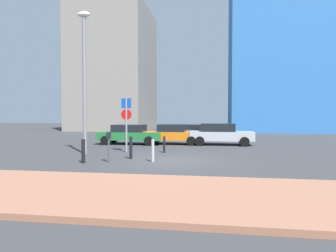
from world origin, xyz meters
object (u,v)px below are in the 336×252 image
Objects in this scene: traffic_bollard_edge at (83,151)px; parked_car_silver at (221,134)px; parked_car_orange at (173,134)px; parking_meter at (109,143)px; street_lamp at (84,71)px; traffic_bollard_mid at (164,145)px; traffic_bollard_near at (131,148)px; parking_sign_post at (126,118)px; parked_car_green at (130,134)px; traffic_bollard_far at (153,151)px.

parked_car_silver is at bearing 57.00° from traffic_bollard_edge.
parked_car_orange is 3.02× the size of parking_meter.
parked_car_orange is 9.05m from parking_meter.
street_lamp is (-2.28, 2.63, 3.52)m from parking_meter.
parked_car_silver is at bearing 57.86° from traffic_bollard_mid.
parked_car_silver is at bearing 60.69° from traffic_bollard_near.
traffic_bollard_edge is at bearing -137.17° from traffic_bollard_near.
street_lamp is at bearing 112.84° from traffic_bollard_edge.
parked_car_green is at bearing 103.66° from parking_sign_post.
traffic_bollard_near reaches higher than traffic_bollard_mid.
parking_meter is (-4.93, -8.87, 0.09)m from parked_car_silver.
street_lamp is (-3.84, -6.28, 3.66)m from parked_car_orange.
parked_car_green is 8.54m from parking_meter.
traffic_bollard_mid is (4.08, 1.27, -3.95)m from street_lamp.
parked_car_silver is 4.10× the size of traffic_bollard_near.
parked_car_orange reaches higher than parked_car_green.
parking_meter is 4.95m from street_lamp.
parking_sign_post is (1.12, -4.63, 1.18)m from parked_car_green.
street_lamp reaches higher than traffic_bollard_far.
parked_car_green is 5.58m from traffic_bollard_mid.
traffic_bollard_edge reaches higher than traffic_bollard_mid.
parked_car_orange reaches higher than traffic_bollard_edge.
parked_car_silver is 7.41m from parking_sign_post.
traffic_bollard_edge is (-1.69, -1.56, -0.01)m from traffic_bollard_near.
street_lamp is at bearing -149.33° from parking_sign_post.
parking_sign_post is 3.02× the size of traffic_bollard_far.
traffic_bollard_edge is (-2.84, -4.21, 0.07)m from traffic_bollard_mid.
traffic_bollard_near is 1.02× the size of traffic_bollard_edge.
street_lamp is at bearing 154.71° from traffic_bollard_near.
street_lamp is at bearing -162.78° from traffic_bollard_mid.
parking_meter reaches higher than traffic_bollard_edge.
street_lamp reaches higher than parked_car_silver.
parked_car_orange is at bearing 69.75° from parking_sign_post.
parking_meter is 1.49× the size of traffic_bollard_mid.
street_lamp is at bearing 152.73° from traffic_bollard_far.
parking_meter is 1.14m from traffic_bollard_edge.
parking_sign_post is at bearing 95.01° from parking_meter.
parked_car_silver is 8.75m from traffic_bollard_near.
parking_sign_post reaches higher than parked_car_green.
parked_car_green is 4.91m from parking_sign_post.
parked_car_green is 8.74m from traffic_bollard_edge.
parked_car_green is 1.04× the size of parked_car_silver.
parking_meter is 1.29× the size of traffic_bollard_edge.
traffic_bollard_far is (0.07, -3.40, 0.05)m from traffic_bollard_mid.
traffic_bollard_near is (0.65, 1.25, -0.34)m from parking_meter.
street_lamp is 7.24× the size of traffic_bollard_edge.
traffic_bollard_near is (2.11, -7.17, -0.20)m from parked_car_green.
parked_car_silver is 5.88m from traffic_bollard_mid.
street_lamp reaches higher than traffic_bollard_near.
parking_sign_post is 4.39m from traffic_bollard_edge.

